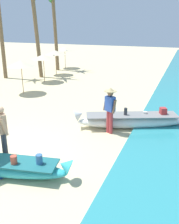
{
  "coord_description": "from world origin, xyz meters",
  "views": [
    {
      "loc": [
        4.9,
        -5.6,
        3.93
      ],
      "look_at": [
        1.82,
        2.37,
        0.9
      ],
      "focal_mm": 40.39,
      "sensor_mm": 36.0,
      "label": 1
    }
  ],
  "objects": [
    {
      "name": "palm_tree_leaning_seaward",
      "position": [
        -5.91,
        14.11,
        5.36
      ],
      "size": [
        2.67,
        2.55,
        6.6
      ],
      "color": "brown",
      "rests_on": "ground"
    },
    {
      "name": "parasol_row_2",
      "position": [
        -4.81,
        12.13,
        1.75
      ],
      "size": [
        1.6,
        1.6,
        1.91
      ],
      "color": "#8E6B47",
      "rests_on": "ground"
    },
    {
      "name": "person_tourist_customer",
      "position": [
        0.05,
        -0.16,
        0.96
      ],
      "size": [
        0.55,
        0.5,
        1.69
      ],
      "color": "#333842",
      "rests_on": "ground"
    },
    {
      "name": "person_vendor_hatted",
      "position": [
        2.45,
        2.82,
        1.02
      ],
      "size": [
        0.58,
        0.45,
        1.76
      ],
      "color": "#B2383D",
      "rests_on": "ground"
    },
    {
      "name": "boat_cyan_foreground",
      "position": [
        0.53,
        -0.88,
        0.25
      ],
      "size": [
        3.98,
        1.38,
        0.71
      ],
      "color": "#33B2BC",
      "rests_on": "ground"
    },
    {
      "name": "parasol_row_3",
      "position": [
        -5.52,
        15.2,
        1.75
      ],
      "size": [
        1.6,
        1.6,
        1.91
      ],
      "color": "#8E6B47",
      "rests_on": "ground"
    },
    {
      "name": "parasol_row_0",
      "position": [
        -3.95,
        6.44,
        1.75
      ],
      "size": [
        1.6,
        1.6,
        1.91
      ],
      "color": "#8E6B47",
      "rests_on": "ground"
    },
    {
      "name": "palm_tree_mid_cluster",
      "position": [
        -5.73,
        10.87,
        5.09
      ],
      "size": [
        2.45,
        2.55,
        6.53
      ],
      "color": "brown",
      "rests_on": "ground"
    },
    {
      "name": "ground_plane",
      "position": [
        0.0,
        0.0,
        0.0
      ],
      "size": [
        80.0,
        80.0,
        0.0
      ],
      "primitive_type": "plane",
      "color": "beige"
    },
    {
      "name": "boat_white_midground",
      "position": [
        3.12,
        3.63,
        0.3
      ],
      "size": [
        4.37,
        2.35,
        0.84
      ],
      "color": "white",
      "rests_on": "ground"
    },
    {
      "name": "parasol_row_1",
      "position": [
        -4.34,
        9.52,
        1.75
      ],
      "size": [
        1.6,
        1.6,
        1.91
      ],
      "color": "#8E6B47",
      "rests_on": "ground"
    }
  ]
}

